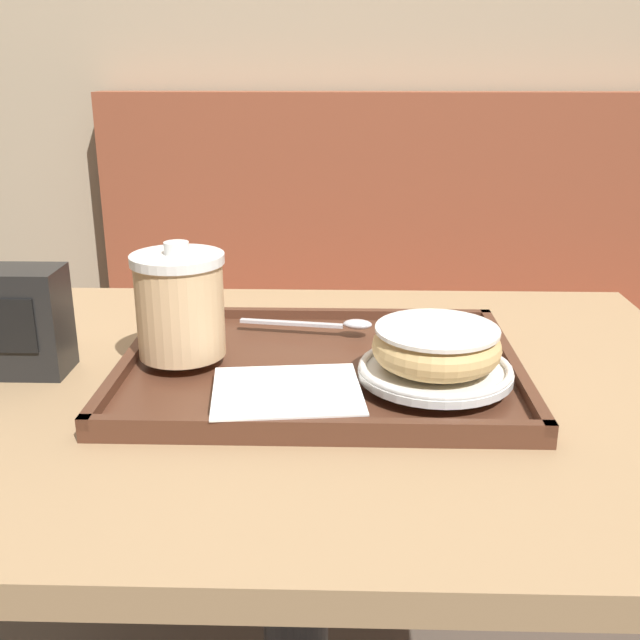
# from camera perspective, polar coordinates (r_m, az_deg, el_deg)

# --- Properties ---
(booth_bench) EXTENTS (1.53, 0.44, 1.00)m
(booth_bench) POSITION_cam_1_polar(r_m,az_deg,el_deg) (1.79, 8.02, -5.80)
(booth_bench) COLOR brown
(booth_bench) RESTS_ON ground_plane
(cafe_table) EXTENTS (0.94, 0.69, 0.73)m
(cafe_table) POSITION_cam_1_polar(r_m,az_deg,el_deg) (0.90, -1.97, -14.24)
(cafe_table) COLOR tan
(cafe_table) RESTS_ON ground_plane
(serving_tray) EXTENTS (0.43, 0.33, 0.02)m
(serving_tray) POSITION_cam_1_polar(r_m,az_deg,el_deg) (0.83, 0.00, -3.71)
(serving_tray) COLOR #512D1E
(serving_tray) RESTS_ON cafe_table
(napkin_paper) EXTENTS (0.16, 0.14, 0.00)m
(napkin_paper) POSITION_cam_1_polar(r_m,az_deg,el_deg) (0.73, -2.63, -5.37)
(napkin_paper) COLOR white
(napkin_paper) RESTS_ON serving_tray
(coffee_cup_front) EXTENTS (0.10, 0.10, 0.13)m
(coffee_cup_front) POSITION_cam_1_polar(r_m,az_deg,el_deg) (0.82, -10.62, 1.20)
(coffee_cup_front) COLOR #E0B784
(coffee_cup_front) RESTS_ON serving_tray
(plate_with_chocolate_donut) EXTENTS (0.16, 0.16, 0.01)m
(plate_with_chocolate_donut) POSITION_cam_1_polar(r_m,az_deg,el_deg) (0.77, 8.76, -3.79)
(plate_with_chocolate_donut) COLOR white
(plate_with_chocolate_donut) RESTS_ON serving_tray
(donut_chocolate_glazed) EXTENTS (0.13, 0.13, 0.04)m
(donut_chocolate_glazed) POSITION_cam_1_polar(r_m,az_deg,el_deg) (0.76, 8.86, -1.94)
(donut_chocolate_glazed) COLOR #DBB270
(donut_chocolate_glazed) RESTS_ON plate_with_chocolate_donut
(spoon) EXTENTS (0.16, 0.04, 0.01)m
(spoon) POSITION_cam_1_polar(r_m,az_deg,el_deg) (0.90, 1.23, -0.30)
(spoon) COLOR silver
(spoon) RESTS_ON serving_tray
(napkin_dispenser) EXTENTS (0.09, 0.07, 0.12)m
(napkin_dispenser) POSITION_cam_1_polar(r_m,az_deg,el_deg) (0.88, -21.76, -0.10)
(napkin_dispenser) COLOR black
(napkin_dispenser) RESTS_ON cafe_table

